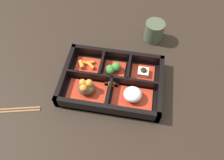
# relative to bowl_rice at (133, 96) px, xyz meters

# --- Properties ---
(ground_plane) EXTENTS (3.00, 3.00, 0.00)m
(ground_plane) POSITION_rel_bowl_rice_xyz_m (0.07, -0.05, -0.03)
(ground_plane) COLOR black
(bento_base) EXTENTS (0.32, 0.22, 0.01)m
(bento_base) POSITION_rel_bowl_rice_xyz_m (0.07, -0.05, -0.02)
(bento_base) COLOR black
(bento_base) RESTS_ON ground_plane
(bento_rim) EXTENTS (0.32, 0.22, 0.05)m
(bento_rim) POSITION_rel_bowl_rice_xyz_m (0.07, -0.05, -0.00)
(bento_rim) COLOR black
(bento_rim) RESTS_ON ground_plane
(bowl_rice) EXTENTS (0.12, 0.08, 0.04)m
(bowl_rice) POSITION_rel_bowl_rice_xyz_m (0.00, 0.00, 0.00)
(bowl_rice) COLOR #B22D19
(bowl_rice) RESTS_ON bento_base
(bowl_stew) EXTENTS (0.12, 0.08, 0.05)m
(bowl_stew) POSITION_rel_bowl_rice_xyz_m (0.14, -0.00, 0.00)
(bowl_stew) COLOR #B22D19
(bowl_stew) RESTS_ON bento_base
(bowl_tofu) EXTENTS (0.08, 0.08, 0.03)m
(bowl_tofu) POSITION_rel_bowl_rice_xyz_m (-0.02, -0.10, -0.01)
(bowl_tofu) COLOR #B22D19
(bowl_tofu) RESTS_ON bento_base
(bowl_greens) EXTENTS (0.07, 0.08, 0.04)m
(bowl_greens) POSITION_rel_bowl_rice_xyz_m (0.08, -0.09, -0.00)
(bowl_greens) COLOR #B22D19
(bowl_greens) RESTS_ON bento_base
(bowl_carrots) EXTENTS (0.08, 0.08, 0.02)m
(bowl_carrots) POSITION_rel_bowl_rice_xyz_m (0.17, -0.10, -0.01)
(bowl_carrots) COLOR #B22D19
(bowl_carrots) RESTS_ON bento_base
(bowl_pickles) EXTENTS (0.04, 0.04, 0.01)m
(bowl_pickles) POSITION_rel_bowl_rice_xyz_m (0.07, -0.05, -0.01)
(bowl_pickles) COLOR #B22D19
(bowl_pickles) RESTS_ON bento_base
(tea_cup) EXTENTS (0.07, 0.07, 0.07)m
(tea_cup) POSITION_rel_bowl_rice_xyz_m (-0.05, -0.28, 0.01)
(tea_cup) COLOR #424C38
(tea_cup) RESTS_ON ground_plane
(chopsticks) EXTENTS (0.21, 0.07, 0.01)m
(chopsticks) POSITION_rel_bowl_rice_xyz_m (0.38, 0.10, -0.02)
(chopsticks) COLOR brown
(chopsticks) RESTS_ON ground_plane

